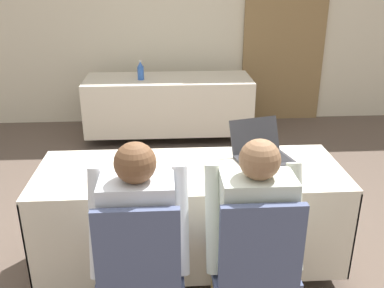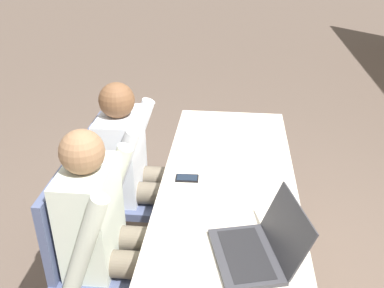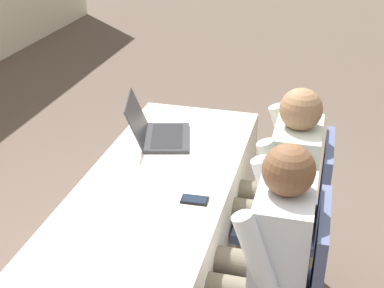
{
  "view_description": "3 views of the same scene",
  "coord_description": "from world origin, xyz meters",
  "px_view_note": "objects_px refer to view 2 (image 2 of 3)",
  "views": [
    {
      "loc": [
        -0.14,
        -2.45,
        1.91
      ],
      "look_at": [
        0.0,
        -0.19,
        0.99
      ],
      "focal_mm": 40.0,
      "sensor_mm": 36.0,
      "label": 1
    },
    {
      "loc": [
        1.84,
        -0.0,
        1.98
      ],
      "look_at": [
        0.0,
        -0.19,
        0.99
      ],
      "focal_mm": 40.0,
      "sensor_mm": 36.0,
      "label": 2
    },
    {
      "loc": [
        -2.03,
        -0.72,
        2.05
      ],
      "look_at": [
        0.0,
        -0.19,
        0.99
      ],
      "focal_mm": 50.0,
      "sensor_mm": 36.0,
      "label": 3
    }
  ],
  "objects_px": {
    "chair_near_left": "(121,186)",
    "person_checkered_shirt": "(136,165)",
    "chair_near_right": "(91,252)",
    "cell_phone": "(188,178)",
    "laptop": "(258,248)",
    "person_white_shirt": "(109,228)"
  },
  "relations": [
    {
      "from": "chair_near_left",
      "to": "person_checkered_shirt",
      "type": "relative_size",
      "value": 0.78
    },
    {
      "from": "chair_near_right",
      "to": "cell_phone",
      "type": "bearing_deg",
      "value": -50.66
    },
    {
      "from": "cell_phone",
      "to": "chair_near_left",
      "type": "xyz_separation_m",
      "value": [
        -0.22,
        -0.44,
        -0.23
      ]
    },
    {
      "from": "laptop",
      "to": "chair_near_left",
      "type": "xyz_separation_m",
      "value": [
        -0.78,
        -0.79,
        -0.27
      ]
    },
    {
      "from": "cell_phone",
      "to": "chair_near_right",
      "type": "distance_m",
      "value": 0.61
    },
    {
      "from": "chair_near_left",
      "to": "chair_near_right",
      "type": "xyz_separation_m",
      "value": [
        0.59,
        0.0,
        0.0
      ]
    },
    {
      "from": "chair_near_right",
      "to": "person_white_shirt",
      "type": "relative_size",
      "value": 0.78
    },
    {
      "from": "chair_near_right",
      "to": "person_checkered_shirt",
      "type": "bearing_deg",
      "value": -10.09
    },
    {
      "from": "laptop",
      "to": "person_white_shirt",
      "type": "height_order",
      "value": "person_white_shirt"
    },
    {
      "from": "chair_near_right",
      "to": "person_white_shirt",
      "type": "xyz_separation_m",
      "value": [
        0.0,
        0.1,
        0.16
      ]
    },
    {
      "from": "cell_phone",
      "to": "chair_near_left",
      "type": "distance_m",
      "value": 0.54
    },
    {
      "from": "chair_near_left",
      "to": "chair_near_right",
      "type": "height_order",
      "value": "same"
    },
    {
      "from": "chair_near_left",
      "to": "person_white_shirt",
      "type": "distance_m",
      "value": 0.62
    },
    {
      "from": "laptop",
      "to": "chair_near_right",
      "type": "height_order",
      "value": "laptop"
    },
    {
      "from": "laptop",
      "to": "cell_phone",
      "type": "xyz_separation_m",
      "value": [
        -0.55,
        -0.35,
        -0.04
      ]
    },
    {
      "from": "laptop",
      "to": "cell_phone",
      "type": "distance_m",
      "value": 0.66
    },
    {
      "from": "laptop",
      "to": "person_white_shirt",
      "type": "distance_m",
      "value": 0.72
    },
    {
      "from": "laptop",
      "to": "chair_near_left",
      "type": "bearing_deg",
      "value": -149.53
    },
    {
      "from": "chair_near_right",
      "to": "person_checkered_shirt",
      "type": "height_order",
      "value": "person_checkered_shirt"
    },
    {
      "from": "laptop",
      "to": "person_checkered_shirt",
      "type": "xyz_separation_m",
      "value": [
        -0.78,
        -0.69,
        -0.11
      ]
    },
    {
      "from": "cell_phone",
      "to": "chair_near_right",
      "type": "xyz_separation_m",
      "value": [
        0.36,
        -0.44,
        -0.23
      ]
    },
    {
      "from": "cell_phone",
      "to": "person_white_shirt",
      "type": "distance_m",
      "value": 0.5
    }
  ]
}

